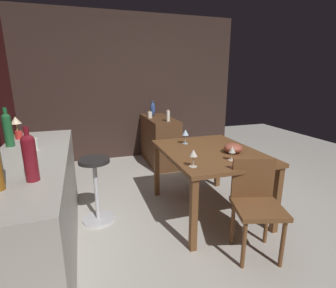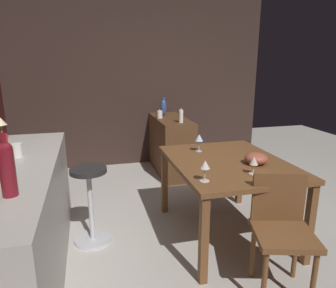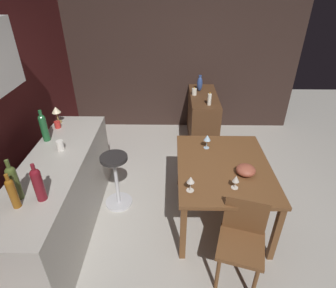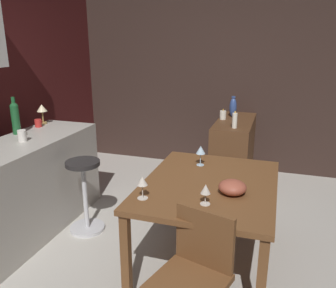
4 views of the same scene
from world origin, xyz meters
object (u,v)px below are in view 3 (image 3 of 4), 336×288
at_px(wine_bottle_amber, 12,192).
at_px(dining_table, 223,171).
at_px(pillar_candle_short, 194,92).
at_px(wine_bottle_ruby, 38,183).
at_px(chair_near_window, 242,239).
at_px(counter_lamp, 56,111).
at_px(wine_glass_left, 191,180).
at_px(wine_bottle_green, 44,126).
at_px(bar_stool, 116,179).
at_px(pillar_candle_tall, 209,99).
at_px(vase_ceramic_blue, 200,84).
at_px(cup_red, 58,125).
at_px(fruit_bowl, 246,170).
at_px(wine_glass_center, 207,138).
at_px(wine_bottle_olive, 14,181).
at_px(wine_glass_right, 236,179).
at_px(cup_white, 60,145).
at_px(sideboard_cabinet, 202,118).

bearing_deg(wine_bottle_amber, dining_table, -65.73).
bearing_deg(pillar_candle_short, wine_bottle_ruby, 150.83).
distance_m(chair_near_window, counter_lamp, 2.57).
xyz_separation_m(dining_table, pillar_candle_short, (1.84, 0.20, 0.21)).
distance_m(wine_glass_left, wine_bottle_green, 1.72).
distance_m(wine_bottle_ruby, counter_lamp, 1.43).
bearing_deg(wine_bottle_green, wine_glass_left, -112.31).
xyz_separation_m(bar_stool, pillar_candle_tall, (1.25, -1.22, 0.53)).
distance_m(pillar_candle_short, vase_ceramic_blue, 0.21).
bearing_deg(pillar_candle_short, cup_red, 126.87).
xyz_separation_m(wine_bottle_ruby, counter_lamp, (1.39, 0.35, -0.01)).
bearing_deg(pillar_candle_tall, wine_bottle_green, 121.63).
bearing_deg(fruit_bowl, wine_bottle_green, 79.85).
relative_size(wine_glass_center, wine_bottle_olive, 0.46).
relative_size(counter_lamp, pillar_candle_short, 1.62).
xyz_separation_m(wine_bottle_amber, cup_red, (1.35, 0.15, -0.11)).
bearing_deg(dining_table, fruit_bowl, -128.51).
bearing_deg(wine_bottle_ruby, pillar_candle_short, -29.17).
relative_size(wine_glass_center, wine_bottle_green, 0.48).
xyz_separation_m(wine_glass_left, wine_glass_right, (0.05, -0.43, -0.02)).
xyz_separation_m(wine_bottle_ruby, cup_white, (0.76, 0.11, -0.11)).
relative_size(wine_bottle_ruby, pillar_candle_short, 2.64).
bearing_deg(wine_glass_right, cup_red, 65.62).
relative_size(wine_glass_center, vase_ceramic_blue, 0.65).
height_order(pillar_candle_short, vase_ceramic_blue, vase_ceramic_blue).
distance_m(wine_glass_right, wine_bottle_olive, 1.92).
xyz_separation_m(wine_glass_right, cup_white, (0.41, 1.79, 0.11)).
height_order(wine_bottle_ruby, cup_white, wine_bottle_ruby).
distance_m(bar_stool, pillar_candle_tall, 1.83).
distance_m(fruit_bowl, counter_lamp, 2.35).
xyz_separation_m(chair_near_window, counter_lamp, (1.42, 2.06, 0.58)).
height_order(wine_bottle_green, cup_red, wine_bottle_green).
bearing_deg(counter_lamp, pillar_candle_tall, -68.64).
bearing_deg(chair_near_window, cup_red, 57.37).
bearing_deg(wine_glass_center, vase_ceramic_blue, -1.62).
height_order(fruit_bowl, wine_bottle_ruby, wine_bottle_ruby).
distance_m(wine_glass_left, wine_bottle_olive, 1.49).
height_order(wine_glass_center, wine_bottle_green, wine_bottle_green).
relative_size(bar_stool, wine_bottle_green, 1.94).
bearing_deg(wine_glass_center, pillar_candle_short, 1.95).
height_order(bar_stool, wine_glass_right, wine_glass_right).
xyz_separation_m(wine_bottle_olive, pillar_candle_short, (2.55, -1.63, -0.20)).
bearing_deg(cup_white, wine_glass_left, -108.52).
xyz_separation_m(cup_white, counter_lamp, (0.63, 0.25, 0.10)).
xyz_separation_m(chair_near_window, vase_ceramic_blue, (2.78, 0.17, 0.47)).
distance_m(sideboard_cabinet, wine_bottle_amber, 3.23).
bearing_deg(pillar_candle_tall, vase_ceramic_blue, 9.69).
distance_m(wine_glass_left, cup_white, 1.43).
distance_m(wine_bottle_green, cup_white, 0.32).
xyz_separation_m(dining_table, cup_red, (0.53, 1.95, 0.28)).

